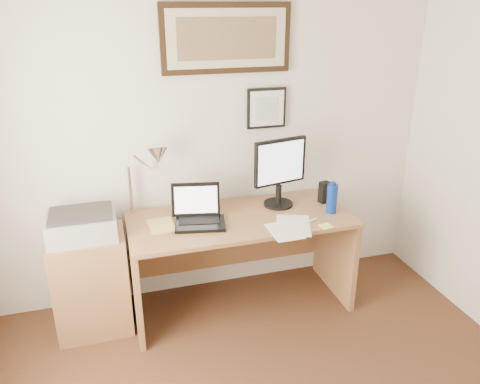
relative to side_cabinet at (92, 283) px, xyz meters
name	(u,v)px	position (x,y,z in m)	size (l,w,h in m)	color
wall_back	(207,138)	(0.92, 0.32, 0.89)	(3.50, 0.02, 2.50)	silver
side_cabinet	(92,283)	(0.00, 0.00, 0.00)	(0.50, 0.40, 0.73)	#8D5F3B
water_bottle	(332,199)	(1.73, -0.16, 0.49)	(0.08, 0.08, 0.22)	navy
bottle_cap	(333,183)	(1.73, -0.16, 0.61)	(0.04, 0.04, 0.02)	navy
speaker	(324,192)	(1.76, 0.03, 0.47)	(0.07, 0.06, 0.16)	black
paper_sheet_a	(284,231)	(1.29, -0.35, 0.39)	(0.20, 0.28, 0.00)	white
paper_sheet_b	(293,225)	(1.38, -0.28, 0.39)	(0.23, 0.33, 0.00)	white
sticky_pad	(326,226)	(1.59, -0.37, 0.39)	(0.08, 0.08, 0.01)	#F3F473
marker_pen	(309,221)	(1.50, -0.27, 0.39)	(0.02, 0.02, 0.14)	white
book	(149,228)	(0.42, -0.05, 0.39)	(0.17, 0.23, 0.02)	tan
desk	(238,241)	(1.07, 0.04, 0.15)	(1.60, 0.70, 0.75)	#8D5F3B
laptop	(199,215)	(0.76, -0.05, 0.44)	(0.38, 0.36, 0.26)	black
lcd_monitor	(280,169)	(1.40, 0.07, 0.68)	(0.42, 0.22, 0.52)	black
printer	(82,225)	(-0.01, 0.00, 0.45)	(0.44, 0.34, 0.18)	#9E9EA0
desk_lamp	(155,158)	(0.51, 0.13, 0.82)	(0.29, 0.27, 0.53)	silver
picture_large	(227,38)	(1.07, 0.29, 1.59)	(0.92, 0.04, 0.47)	black
picture_small	(266,108)	(1.37, 0.29, 1.09)	(0.30, 0.03, 0.30)	black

